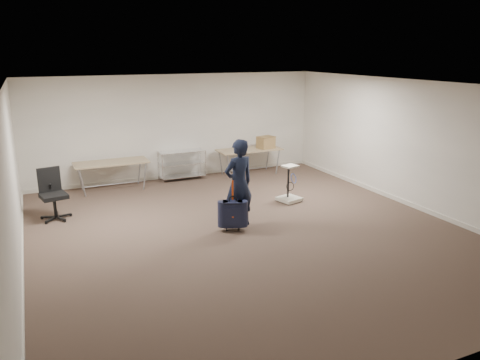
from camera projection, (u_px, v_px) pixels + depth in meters
name	position (u px, v px, depth m)	size (l,w,h in m)	color
ground	(248.00, 232.00, 9.08)	(9.00, 9.00, 0.00)	#4A372D
room_shell	(221.00, 208.00, 10.28)	(8.00, 9.00, 9.00)	white
folding_table_left	(111.00, 164.00, 11.61)	(1.80, 0.75, 0.73)	tan
folding_table_right	(249.00, 151.00, 13.12)	(1.80, 0.75, 0.73)	tan
wire_shelf	(182.00, 164.00, 12.65)	(1.22, 0.47, 0.80)	silver
person	(239.00, 183.00, 9.17)	(0.64, 0.42, 1.76)	black
suitcase	(233.00, 214.00, 9.03)	(0.43, 0.34, 1.02)	black
office_chair	(54.00, 204.00, 9.71)	(0.65, 0.65, 1.07)	black
equipment_cart	(289.00, 192.00, 10.85)	(0.57, 0.57, 0.86)	#EEE4CC
cardboard_box	(266.00, 142.00, 13.18)	(0.45, 0.34, 0.34)	#A57C4C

